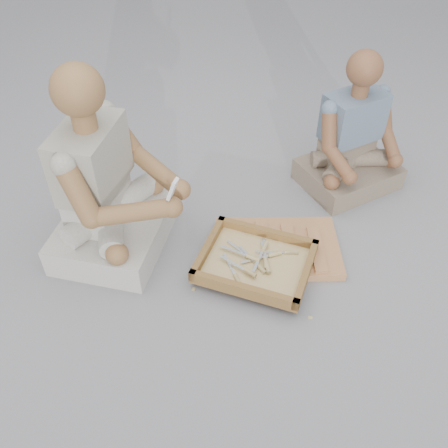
% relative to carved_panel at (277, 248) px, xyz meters
% --- Properties ---
extents(ground, '(60.00, 60.00, 0.00)m').
position_rel_carved_panel_xyz_m(ground, '(-0.26, -0.37, -0.02)').
color(ground, gray).
rests_on(ground, ground).
extents(carved_panel, '(0.73, 0.56, 0.04)m').
position_rel_carved_panel_xyz_m(carved_panel, '(0.00, 0.00, 0.00)').
color(carved_panel, '#A16A3E').
rests_on(carved_panel, ground).
extents(tool_tray, '(0.62, 0.53, 0.07)m').
position_rel_carved_panel_xyz_m(tool_tray, '(-0.10, -0.17, 0.05)').
color(tool_tray, brown).
rests_on(tool_tray, carved_panel).
extents(chisel_0, '(0.19, 0.14, 0.02)m').
position_rel_carved_panel_xyz_m(chisel_0, '(-0.13, -0.14, 0.05)').
color(chisel_0, silver).
rests_on(chisel_0, tool_tray).
extents(chisel_1, '(0.22, 0.05, 0.02)m').
position_rel_carved_panel_xyz_m(chisel_1, '(0.05, -0.07, 0.05)').
color(chisel_1, silver).
rests_on(chisel_1, tool_tray).
extents(chisel_2, '(0.20, 0.12, 0.02)m').
position_rel_carved_panel_xyz_m(chisel_2, '(-0.02, -0.11, 0.06)').
color(chisel_2, silver).
rests_on(chisel_2, tool_tray).
extents(chisel_3, '(0.17, 0.17, 0.02)m').
position_rel_carved_panel_xyz_m(chisel_3, '(-0.08, -0.19, 0.05)').
color(chisel_3, silver).
rests_on(chisel_3, tool_tray).
extents(chisel_4, '(0.06, 0.22, 0.02)m').
position_rel_carved_panel_xyz_m(chisel_4, '(-0.05, -0.15, 0.06)').
color(chisel_4, silver).
rests_on(chisel_4, tool_tray).
extents(chisel_5, '(0.22, 0.08, 0.02)m').
position_rel_carved_panel_xyz_m(chisel_5, '(-0.13, -0.15, 0.07)').
color(chisel_5, silver).
rests_on(chisel_5, tool_tray).
extents(chisel_6, '(0.08, 0.22, 0.02)m').
position_rel_carved_panel_xyz_m(chisel_6, '(-0.04, -0.18, 0.06)').
color(chisel_6, silver).
rests_on(chisel_6, tool_tray).
extents(chisel_7, '(0.13, 0.20, 0.02)m').
position_rel_carved_panel_xyz_m(chisel_7, '(-0.18, -0.28, 0.05)').
color(chisel_7, silver).
rests_on(chisel_7, tool_tray).
extents(chisel_8, '(0.06, 0.22, 0.02)m').
position_rel_carved_panel_xyz_m(chisel_8, '(-0.07, -0.09, 0.07)').
color(chisel_8, silver).
rests_on(chisel_8, tool_tray).
extents(chisel_9, '(0.20, 0.12, 0.02)m').
position_rel_carved_panel_xyz_m(chisel_9, '(-0.13, -0.25, 0.07)').
color(chisel_9, silver).
rests_on(chisel_9, tool_tray).
extents(wood_chip_0, '(0.02, 0.02, 0.00)m').
position_rel_carved_panel_xyz_m(wood_chip_0, '(-0.11, -0.04, -0.02)').
color(wood_chip_0, '#DEBD83').
rests_on(wood_chip_0, ground).
extents(wood_chip_1, '(0.02, 0.02, 0.00)m').
position_rel_carved_panel_xyz_m(wood_chip_1, '(0.24, -0.12, -0.02)').
color(wood_chip_1, '#DEBD83').
rests_on(wood_chip_1, ground).
extents(wood_chip_2, '(0.02, 0.02, 0.00)m').
position_rel_carved_panel_xyz_m(wood_chip_2, '(-0.27, -0.02, -0.02)').
color(wood_chip_2, '#DEBD83').
rests_on(wood_chip_2, ground).
extents(wood_chip_3, '(0.02, 0.02, 0.00)m').
position_rel_carved_panel_xyz_m(wood_chip_3, '(0.20, -0.41, -0.02)').
color(wood_chip_3, '#DEBD83').
rests_on(wood_chip_3, ground).
extents(wood_chip_4, '(0.02, 0.02, 0.00)m').
position_rel_carved_panel_xyz_m(wood_chip_4, '(-0.27, -0.16, -0.02)').
color(wood_chip_4, '#DEBD83').
rests_on(wood_chip_4, ground).
extents(wood_chip_5, '(0.02, 0.02, 0.00)m').
position_rel_carved_panel_xyz_m(wood_chip_5, '(-0.38, -0.34, -0.02)').
color(wood_chip_5, '#DEBD83').
rests_on(wood_chip_5, ground).
extents(wood_chip_6, '(0.02, 0.02, 0.00)m').
position_rel_carved_panel_xyz_m(wood_chip_6, '(-0.37, -0.01, -0.02)').
color(wood_chip_6, '#DEBD83').
rests_on(wood_chip_6, ground).
extents(wood_chip_7, '(0.02, 0.02, 0.00)m').
position_rel_carved_panel_xyz_m(wood_chip_7, '(-0.13, 0.08, -0.02)').
color(wood_chip_7, '#DEBD83').
rests_on(wood_chip_7, ground).
extents(craftsman, '(0.69, 0.67, 1.02)m').
position_rel_carved_panel_xyz_m(craftsman, '(-0.87, -0.08, 0.32)').
color(craftsman, '#BAB8AC').
rests_on(craftsman, ground).
extents(companion, '(0.69, 0.67, 0.84)m').
position_rel_carved_panel_xyz_m(companion, '(0.35, 0.67, 0.26)').
color(companion, '#7E6E5A').
rests_on(companion, ground).
extents(mobile_phone, '(0.06, 0.06, 0.12)m').
position_rel_carved_panel_xyz_m(mobile_phone, '(-0.50, -0.16, 0.46)').
color(mobile_phone, white).
rests_on(mobile_phone, craftsman).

